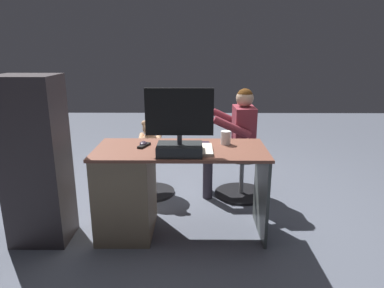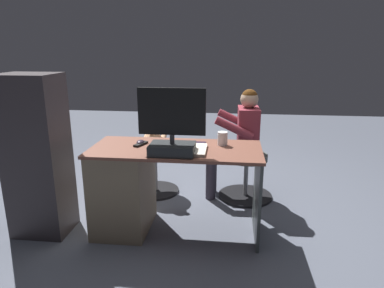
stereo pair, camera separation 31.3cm
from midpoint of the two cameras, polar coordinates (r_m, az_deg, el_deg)
ground_plane at (r=3.35m, az=1.16°, el=-11.05°), size 10.00×10.00×0.00m
desk at (r=2.93m, az=-6.45°, el=-6.87°), size 1.36×0.61×0.73m
monitor at (r=2.56m, az=0.27°, el=1.74°), size 0.50×0.23×0.49m
keyboard at (r=2.82m, az=1.16°, el=-0.08°), size 0.42×0.14×0.02m
computer_mouse at (r=2.86m, az=-5.37°, el=0.25°), size 0.06×0.10×0.04m
cup at (r=2.85m, az=8.17°, el=0.85°), size 0.08×0.08×0.11m
tv_remote at (r=2.84m, az=-5.28°, el=-0.05°), size 0.10×0.16×0.02m
notebook_binder at (r=2.67m, az=3.34°, el=-1.00°), size 0.22×0.30×0.02m
office_chair_teddy at (r=3.68m, az=-3.62°, el=-3.94°), size 0.49×0.49×0.46m
teddy_bear at (r=3.59m, az=-3.68°, el=1.14°), size 0.23×0.23×0.32m
visitor_chair at (r=3.62m, az=11.30°, el=-4.85°), size 0.55×0.55×0.46m
person at (r=3.50m, az=10.24°, el=1.34°), size 0.51×0.48×1.11m
equipment_rack at (r=2.99m, az=-21.31°, el=-1.97°), size 0.44×0.36×1.31m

